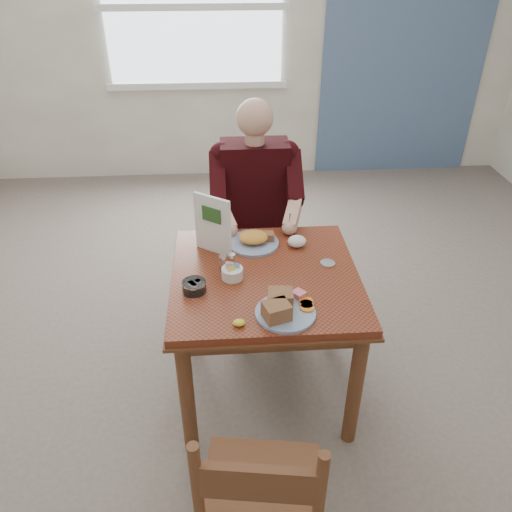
{
  "coord_description": "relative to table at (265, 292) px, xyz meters",
  "views": [
    {
      "loc": [
        -0.18,
        -1.98,
        2.13
      ],
      "look_at": [
        -0.05,
        0.0,
        0.86
      ],
      "focal_mm": 35.0,
      "sensor_mm": 36.0,
      "label": 1
    }
  ],
  "objects": [
    {
      "name": "floor",
      "position": [
        0.0,
        0.0,
        -0.64
      ],
      "size": [
        6.0,
        6.0,
        0.0
      ],
      "primitive_type": "plane",
      "color": "#5F574D",
      "rests_on": "ground"
    },
    {
      "name": "wall_back",
      "position": [
        0.0,
        3.0,
        0.76
      ],
      "size": [
        5.5,
        0.0,
        5.5
      ],
      "primitive_type": "plane",
      "rotation": [
        1.57,
        0.0,
        0.0
      ],
      "color": "white",
      "rests_on": "ground"
    },
    {
      "name": "accent_panel",
      "position": [
        1.6,
        2.98,
        0.76
      ],
      "size": [
        1.6,
        0.02,
        2.8
      ],
      "primitive_type": "cube",
      "color": "slate",
      "rests_on": "ground"
    },
    {
      "name": "lemon_wedge",
      "position": [
        -0.14,
        -0.37,
        0.13
      ],
      "size": [
        0.05,
        0.04,
        0.03
      ],
      "primitive_type": "ellipsoid",
      "rotation": [
        0.0,
        0.0,
        -0.0
      ],
      "color": "yellow",
      "rests_on": "table"
    },
    {
      "name": "napkin",
      "position": [
        0.19,
        0.24,
        0.14
      ],
      "size": [
        0.1,
        0.09,
        0.06
      ],
      "primitive_type": "ellipsoid",
      "rotation": [
        0.0,
        0.0,
        0.09
      ],
      "color": "white",
      "rests_on": "table"
    },
    {
      "name": "metal_dish",
      "position": [
        0.32,
        0.06,
        0.12
      ],
      "size": [
        0.09,
        0.09,
        0.01
      ],
      "primitive_type": "cylinder",
      "rotation": [
        0.0,
        0.0,
        -0.21
      ],
      "color": "silver",
      "rests_on": "table"
    },
    {
      "name": "window",
      "position": [
        -0.4,
        2.97,
        0.96
      ],
      "size": [
        1.72,
        0.04,
        1.42
      ],
      "color": "white",
      "rests_on": "wall_back"
    },
    {
      "name": "table",
      "position": [
        0.0,
        0.0,
        0.0
      ],
      "size": [
        0.92,
        0.92,
        0.75
      ],
      "color": "brown",
      "rests_on": "ground"
    },
    {
      "name": "chair_far",
      "position": [
        0.0,
        0.8,
        -0.16
      ],
      "size": [
        0.42,
        0.42,
        0.95
      ],
      "color": "brown",
      "rests_on": "ground"
    },
    {
      "name": "chair_near",
      "position": [
        -0.1,
        -0.99,
        -0.16
      ],
      "size": [
        0.48,
        0.48,
        0.95
      ],
      "color": "brown",
      "rests_on": "ground"
    },
    {
      "name": "diner",
      "position": [
        0.0,
        0.71,
        0.17
      ],
      "size": [
        0.53,
        0.56,
        1.39
      ],
      "color": "#9B9374",
      "rests_on": "chair_far"
    },
    {
      "name": "near_plate",
      "position": [
        0.05,
        -0.31,
        0.14
      ],
      "size": [
        0.31,
        0.31,
        0.09
      ],
      "color": "white",
      "rests_on": "table"
    },
    {
      "name": "far_plate",
      "position": [
        -0.03,
        0.28,
        0.14
      ],
      "size": [
        0.27,
        0.27,
        0.07
      ],
      "color": "white",
      "rests_on": "table"
    },
    {
      "name": "caddy",
      "position": [
        -0.16,
        -0.02,
        0.14
      ],
      "size": [
        0.12,
        0.12,
        0.08
      ],
      "color": "white",
      "rests_on": "table"
    },
    {
      "name": "shakers",
      "position": [
        -0.18,
        0.06,
        0.15
      ],
      "size": [
        0.09,
        0.06,
        0.08
      ],
      "color": "white",
      "rests_on": "table"
    },
    {
      "name": "creamer",
      "position": [
        -0.34,
        -0.11,
        0.14
      ],
      "size": [
        0.11,
        0.11,
        0.05
      ],
      "color": "white",
      "rests_on": "table"
    },
    {
      "name": "menu",
      "position": [
        -0.25,
        0.22,
        0.27
      ],
      "size": [
        0.18,
        0.14,
        0.31
      ],
      "color": "white",
      "rests_on": "table"
    }
  ]
}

